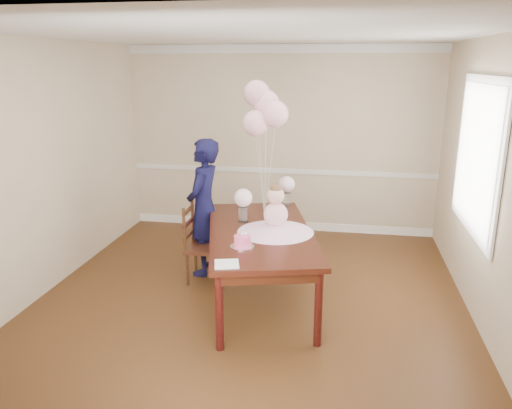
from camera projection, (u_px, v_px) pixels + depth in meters
name	position (u px, v px, depth m)	size (l,w,h in m)	color
floor	(249.00, 303.00, 5.27)	(4.50, 5.00, 0.00)	#381F0E
ceiling	(248.00, 33.00, 4.53)	(4.50, 5.00, 0.02)	silver
wall_back	(280.00, 140.00, 7.27)	(4.50, 0.02, 2.70)	#BDA98B
wall_front	(156.00, 286.00, 2.53)	(4.50, 0.02, 2.70)	#BDA98B
wall_left	(40.00, 170.00, 5.28)	(0.02, 5.00, 2.70)	#BDA98B
wall_right	(491.00, 188.00, 4.53)	(0.02, 5.00, 2.70)	#BDA98B
chair_rail_trim	(280.00, 171.00, 7.38)	(4.50, 0.02, 0.07)	silver
crown_molding	(282.00, 49.00, 6.91)	(4.50, 0.02, 0.12)	silver
baseboard_trim	(279.00, 225.00, 7.61)	(4.50, 0.02, 0.12)	white
window_frame	(478.00, 156.00, 4.95)	(0.02, 1.66, 1.56)	white
window_blinds	(476.00, 156.00, 4.95)	(0.01, 1.50, 1.40)	silver
dining_table_top	(260.00, 233.00, 5.16)	(1.03, 2.07, 0.05)	black
table_apron	(260.00, 240.00, 5.18)	(0.93, 1.96, 0.10)	black
table_leg_fl	(219.00, 312.00, 4.32)	(0.07, 0.07, 0.72)	black
table_leg_fr	(318.00, 309.00, 4.38)	(0.07, 0.07, 0.72)	black
table_leg_bl	(218.00, 238.00, 6.14)	(0.07, 0.07, 0.72)	black
table_leg_br	(288.00, 236.00, 6.21)	(0.07, 0.07, 0.72)	black
baby_skirt	(276.00, 227.00, 5.10)	(0.79, 0.79, 0.10)	#FFBBE2
baby_torso	(276.00, 214.00, 5.06)	(0.25, 0.25, 0.25)	#FFA1D5
baby_head	(276.00, 196.00, 5.01)	(0.18, 0.18, 0.18)	beige
baby_hair	(276.00, 190.00, 4.99)	(0.12, 0.12, 0.12)	brown
cake_platter	(242.00, 247.00, 4.69)	(0.23, 0.23, 0.01)	white
birthday_cake	(242.00, 241.00, 4.67)	(0.16, 0.16, 0.10)	#F74E84
cake_flower_a	(242.00, 234.00, 4.65)	(0.03, 0.03, 0.03)	silver
cake_flower_b	(245.00, 233.00, 4.67)	(0.03, 0.03, 0.03)	white
rose_vase_near	(243.00, 214.00, 5.41)	(0.10, 0.10, 0.17)	silver
roses_near	(243.00, 198.00, 5.36)	(0.20, 0.20, 0.20)	#FFD5D9
rose_vase_far	(286.00, 199.00, 6.00)	(0.10, 0.10, 0.17)	white
roses_far	(287.00, 184.00, 5.95)	(0.20, 0.20, 0.20)	silver
napkin	(227.00, 264.00, 4.28)	(0.21, 0.21, 0.01)	white
balloon_weight	(265.00, 213.00, 5.70)	(0.04, 0.04, 0.02)	silver
balloon_a	(256.00, 123.00, 5.41)	(0.29, 0.29, 0.29)	#F8B0BD
balloon_b	(275.00, 114.00, 5.35)	(0.29, 0.29, 0.29)	#FFB4C4
balloon_c	(266.00, 103.00, 5.46)	(0.29, 0.29, 0.29)	#F3ACC1
balloon_d	(257.00, 93.00, 5.45)	(0.29, 0.29, 0.29)	#E19FB3
balloon_ribbon_a	(260.00, 176.00, 5.58)	(0.00, 0.00, 0.87)	silver
balloon_ribbon_b	(270.00, 172.00, 5.54)	(0.00, 0.00, 0.97)	white
balloon_ribbon_c	(265.00, 166.00, 5.60)	(0.00, 0.00, 1.08)	white
balloon_ribbon_d	(261.00, 162.00, 5.59)	(0.00, 0.00, 1.18)	white
dining_chair_seat	(204.00, 248.00, 5.70)	(0.39, 0.39, 0.04)	#3A1A0F
chair_leg_fl	(187.00, 269.00, 5.64)	(0.04, 0.04, 0.38)	#351A0E
chair_leg_fr	(215.00, 271.00, 5.58)	(0.04, 0.04, 0.38)	#321C0D
chair_leg_bl	(196.00, 259.00, 5.94)	(0.04, 0.04, 0.38)	#3B2210
chair_leg_br	(222.00, 261.00, 5.89)	(0.04, 0.04, 0.38)	#3A1510
chair_back_post_l	(184.00, 230.00, 5.51)	(0.04, 0.04, 0.50)	#3A210F
chair_back_post_r	(193.00, 221.00, 5.82)	(0.04, 0.04, 0.50)	#3C1910
chair_slat_low	(189.00, 235.00, 5.69)	(0.03, 0.36, 0.04)	#3B1C10
chair_slat_mid	(189.00, 223.00, 5.65)	(0.03, 0.36, 0.04)	#37120F
chair_slat_top	(188.00, 211.00, 5.61)	(0.03, 0.36, 0.04)	#371E0F
woman	(204.00, 207.00, 5.84)	(0.59, 0.39, 1.62)	black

